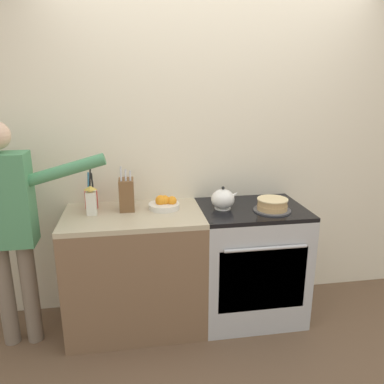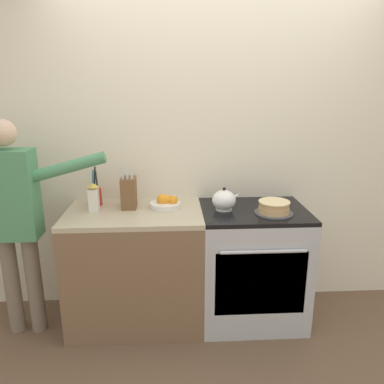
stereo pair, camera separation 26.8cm
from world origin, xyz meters
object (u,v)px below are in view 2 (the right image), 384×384
at_px(layer_cake, 274,208).
at_px(tea_kettle, 224,200).
at_px(milk_carton, 94,198).
at_px(stove_range, 252,264).
at_px(utensil_crock, 96,196).
at_px(knife_block, 129,192).
at_px(person_baker, 15,212).
at_px(fruit_bowl, 166,203).

relative_size(layer_cake, tea_kettle, 1.29).
bearing_deg(milk_carton, tea_kettle, -1.38).
height_order(stove_range, utensil_crock, utensil_crock).
height_order(knife_block, person_baker, person_baker).
distance_m(milk_carton, person_baker, 0.54).
distance_m(utensil_crock, fruit_bowl, 0.55).
height_order(layer_cake, knife_block, knife_block).
height_order(layer_cake, milk_carton, milk_carton).
height_order(fruit_bowl, milk_carton, milk_carton).
bearing_deg(layer_cake, person_baker, 179.36).
xyz_separation_m(stove_range, knife_block, (-0.93, 0.10, 0.57)).
relative_size(stove_range, knife_block, 2.75).
height_order(utensil_crock, milk_carton, utensil_crock).
relative_size(knife_block, fruit_bowl, 1.43).
bearing_deg(milk_carton, utensil_crock, 96.02).
bearing_deg(utensil_crock, milk_carton, -83.98).
height_order(layer_cake, utensil_crock, utensil_crock).
height_order(stove_range, milk_carton, milk_carton).
bearing_deg(stove_range, knife_block, 173.98).
bearing_deg(utensil_crock, layer_cake, -11.78).
distance_m(tea_kettle, utensil_crock, 0.98).
bearing_deg(milk_carton, fruit_bowl, 5.17).
bearing_deg(knife_block, stove_range, -6.02).
distance_m(stove_range, layer_cake, 0.52).
relative_size(stove_range, fruit_bowl, 3.94).
relative_size(tea_kettle, milk_carton, 1.01).
xyz_separation_m(knife_block, milk_carton, (-0.25, -0.07, -0.02)).
bearing_deg(stove_range, fruit_bowl, 173.18).
bearing_deg(milk_carton, layer_cake, -5.74).
relative_size(fruit_bowl, milk_carton, 1.09).
distance_m(utensil_crock, milk_carton, 0.15).
bearing_deg(fruit_bowl, tea_kettle, -9.22).
relative_size(layer_cake, person_baker, 0.17).
xyz_separation_m(utensil_crock, fruit_bowl, (0.54, -0.10, -0.04)).
distance_m(layer_cake, milk_carton, 1.30).
bearing_deg(tea_kettle, knife_block, 172.76).
xyz_separation_m(layer_cake, tea_kettle, (-0.34, 0.11, 0.03)).
height_order(layer_cake, person_baker, person_baker).
relative_size(knife_block, milk_carton, 1.55).
bearing_deg(layer_cake, milk_carton, 174.26).
distance_m(layer_cake, tea_kettle, 0.36).
relative_size(milk_carton, person_baker, 0.13).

